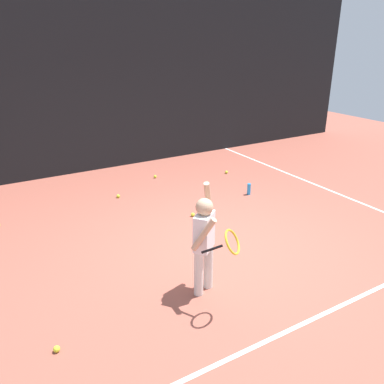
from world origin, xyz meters
The scene contains 13 objects.
ground_plane centered at (0.00, 0.00, 0.00)m, with size 20.00×20.00×0.00m, color #9E5142.
court_line_baseline centered at (0.00, -1.86, 0.00)m, with size 9.00×0.05×0.00m, color white.
court_line_sideline centered at (3.07, 1.00, 0.00)m, with size 0.05×9.00×0.00m, color white.
back_fence_windscreen centered at (0.00, 4.38, 1.99)m, with size 13.91×0.08×3.98m, color black.
fence_post_1 centered at (0.00, 4.44, 2.07)m, with size 0.09×0.09×4.13m, color slate.
fence_post_2 centered at (6.81, 4.44, 2.07)m, with size 0.09×0.09×4.13m, color slate.
tennis_player centered at (-0.86, -0.83, 0.73)m, with size 0.47×0.86×1.35m.
water_bottle centered at (1.53, 1.36, 0.11)m, with size 0.07×0.07×0.22m, color #268CD8.
tennis_ball_1 centered at (0.09, 1.05, 0.03)m, with size 0.07×0.07×0.07m, color #CCE033.
tennis_ball_2 centered at (-0.72, 2.48, 0.03)m, with size 0.07×0.07×0.07m, color #CCE033.
tennis_ball_3 centered at (1.87, 2.60, 0.03)m, with size 0.07×0.07×0.07m, color #CCE033.
tennis_ball_4 centered at (-2.62, -0.94, 0.03)m, with size 0.07×0.07×0.07m, color #CCE033.
tennis_ball_6 centered at (0.37, 3.14, 0.03)m, with size 0.07×0.07×0.07m, color #CCE033.
Camera 1 is at (-2.97, -4.15, 2.87)m, focal length 36.47 mm.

